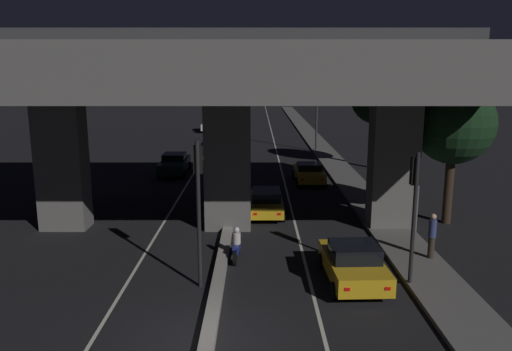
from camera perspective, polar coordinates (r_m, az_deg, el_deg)
ground_plane at (r=14.84m, az=-5.55°, el=-18.35°), size 200.00×200.00×0.00m
lane_line_left_inner at (r=48.56m, az=-5.57°, el=2.99°), size 0.12×126.00×0.00m
lane_line_right_inner at (r=48.38m, az=2.22°, el=3.00°), size 0.12×126.00×0.00m
median_divider at (r=48.34m, az=-1.69°, el=3.15°), size 0.44×126.00×0.25m
sidewalk_right at (r=41.91m, az=8.65°, el=1.60°), size 2.10×126.00×0.16m
elevated_overpass at (r=23.22m, az=-3.47°, el=10.92°), size 23.48×13.73×9.33m
traffic_light_left_of_median at (r=17.08m, az=-6.68°, el=-1.47°), size 0.30×0.49×5.20m
traffic_light_right_of_median at (r=17.87m, az=17.56°, el=-2.22°), size 0.30×0.49×4.80m
street_lamp at (r=46.99m, az=6.54°, el=8.09°), size 2.02×0.32×7.44m
car_taxi_yellow_lead at (r=18.40m, az=10.98°, el=-9.81°), size 2.14×4.06×1.46m
car_taxi_yellow_second at (r=26.30m, az=1.07°, el=-2.99°), size 1.85×4.23×1.37m
car_taxi_yellow_third at (r=33.95m, az=5.97°, el=0.34°), size 2.01×4.12×1.36m
car_dark_green_lead_oncoming at (r=36.92m, az=-9.39°, el=1.34°), size 1.99×4.67×1.55m
car_grey_second_oncoming at (r=49.60m, az=-3.74°, el=4.33°), size 1.95×4.23×1.85m
car_white_third_oncoming at (r=62.86m, az=-5.52°, el=5.76°), size 1.99×4.44×1.61m
motorcycle_blue_filtering_near at (r=20.17m, az=-2.32°, el=-8.04°), size 0.34×1.79×1.37m
motorcycle_black_filtering_mid at (r=26.43m, az=-1.20°, el=-3.13°), size 0.33×1.80×1.44m
motorcycle_white_filtering_far at (r=32.02m, az=-1.50°, el=-0.48°), size 0.32×1.78×1.41m
pedestrian_on_sidewalk at (r=20.99m, az=19.38°, el=-6.46°), size 0.30×0.30×1.82m
roadside_tree_kerbside_near at (r=25.86m, az=21.57°, el=5.47°), size 3.90×3.90×6.93m
roadside_tree_kerbside_mid at (r=39.42m, az=13.57°, el=8.56°), size 3.98×3.98×7.43m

